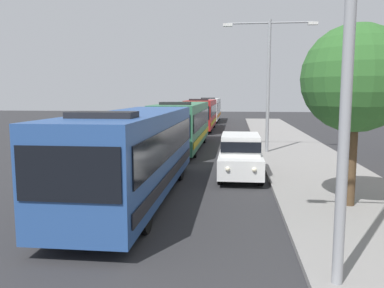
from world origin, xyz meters
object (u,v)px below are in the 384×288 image
(bus_lead, at_px, (136,151))
(bus_second_in_line, at_px, (183,124))
(white_suv, at_px, (240,154))
(roadside_tree, at_px, (356,79))
(bus_middle, at_px, (202,113))
(bus_fourth_in_line, at_px, (210,109))
(streetlamp_mid, at_px, (269,72))

(bus_lead, distance_m, bus_second_in_line, 12.58)
(white_suv, distance_m, roadside_tree, 6.46)
(bus_lead, xyz_separation_m, bus_second_in_line, (0.00, 12.58, 0.00))
(bus_lead, distance_m, roadside_tree, 7.54)
(bus_middle, bearing_deg, bus_second_in_line, -90.00)
(bus_fourth_in_line, relative_size, white_suv, 2.25)
(bus_fourth_in_line, height_order, white_suv, bus_fourth_in_line)
(bus_fourth_in_line, bearing_deg, bus_second_in_line, -90.00)
(bus_second_in_line, distance_m, roadside_tree, 15.17)
(bus_second_in_line, distance_m, white_suv, 9.43)
(bus_middle, xyz_separation_m, bus_fourth_in_line, (0.00, 12.55, 0.00))
(roadside_tree, bearing_deg, bus_lead, 175.15)
(bus_lead, relative_size, streetlamp_mid, 1.40)
(roadside_tree, bearing_deg, streetlamp_mid, 98.51)
(bus_middle, relative_size, bus_fourth_in_line, 1.00)
(bus_fourth_in_line, relative_size, roadside_tree, 1.85)
(streetlamp_mid, distance_m, roadside_tree, 11.59)
(bus_lead, distance_m, white_suv, 5.44)
(bus_second_in_line, height_order, bus_fourth_in_line, same)
(bus_middle, distance_m, streetlamp_mid, 16.84)
(bus_fourth_in_line, distance_m, streetlamp_mid, 28.86)
(white_suv, relative_size, roadside_tree, 0.82)
(bus_second_in_line, bearing_deg, bus_fourth_in_line, 90.00)
(bus_second_in_line, height_order, bus_middle, same)
(bus_second_in_line, bearing_deg, white_suv, -66.85)
(white_suv, xyz_separation_m, streetlamp_mid, (1.70, 6.90, 3.95))
(white_suv, xyz_separation_m, roadside_tree, (3.41, -4.53, 3.09))
(bus_lead, bearing_deg, roadside_tree, -4.85)
(bus_lead, xyz_separation_m, bus_fourth_in_line, (-0.00, 38.98, -0.00))
(roadside_tree, bearing_deg, bus_middle, 104.73)
(bus_fourth_in_line, distance_m, roadside_tree, 40.29)
(bus_second_in_line, xyz_separation_m, streetlamp_mid, (5.40, -1.75, 3.29))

